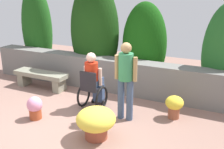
% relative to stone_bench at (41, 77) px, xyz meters
% --- Properties ---
extents(ground_plane, '(12.76, 12.76, 0.00)m').
position_rel_stone_bench_xyz_m(ground_plane, '(1.80, -1.36, -0.32)').
color(ground_plane, '#8F6B5F').
extents(stone_retaining_wall, '(7.57, 0.50, 0.88)m').
position_rel_stone_bench_xyz_m(stone_retaining_wall, '(1.80, 0.72, 0.13)').
color(stone_retaining_wall, slate).
rests_on(stone_retaining_wall, ground).
extents(hedge_backdrop, '(6.84, 1.16, 2.92)m').
position_rel_stone_bench_xyz_m(hedge_backdrop, '(1.56, 1.32, 1.02)').
color(hedge_backdrop, '#1B4F17').
rests_on(hedge_backdrop, ground).
extents(stone_bench, '(1.59, 0.43, 0.46)m').
position_rel_stone_bench_xyz_m(stone_bench, '(0.00, 0.00, 0.00)').
color(stone_bench, gray).
rests_on(stone_bench, ground).
extents(person_in_wheelchair, '(0.53, 0.66, 1.33)m').
position_rel_stone_bench_xyz_m(person_in_wheelchair, '(1.93, -0.48, 0.31)').
color(person_in_wheelchair, black).
rests_on(person_in_wheelchair, ground).
extents(person_standing_companion, '(0.49, 0.30, 1.66)m').
position_rel_stone_bench_xyz_m(person_standing_companion, '(2.83, -0.68, 0.64)').
color(person_standing_companion, '#3C4F6D').
rests_on(person_standing_companion, ground).
extents(flower_pot_purple_near, '(0.73, 0.73, 0.60)m').
position_rel_stone_bench_xyz_m(flower_pot_purple_near, '(2.64, -1.62, 0.03)').
color(flower_pot_purple_near, brown).
rests_on(flower_pot_purple_near, ground).
extents(flower_pot_terracotta_by_wall, '(0.39, 0.39, 0.50)m').
position_rel_stone_bench_xyz_m(flower_pot_terracotta_by_wall, '(3.76, -0.20, -0.02)').
color(flower_pot_terracotta_by_wall, brown).
rests_on(flower_pot_terracotta_by_wall, ground).
extents(flower_pot_small_foreground, '(0.32, 0.32, 0.50)m').
position_rel_stone_bench_xyz_m(flower_pot_small_foreground, '(1.09, -1.51, -0.05)').
color(flower_pot_small_foreground, '#A94626').
rests_on(flower_pot_small_foreground, ground).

